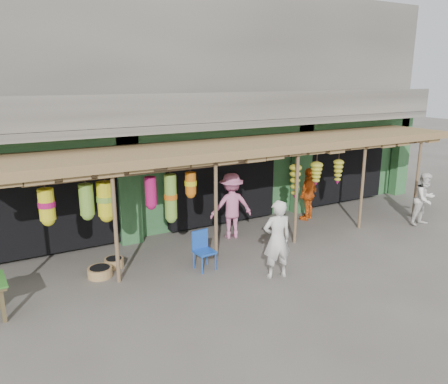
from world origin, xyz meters
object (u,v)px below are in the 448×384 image
person_front (277,239)px  person_right (425,199)px  person_shopper (231,206)px  blue_chair (203,248)px  person_vendor (308,194)px

person_front → person_right: (6.20, 0.78, -0.09)m
person_shopper → blue_chair: bearing=54.1°
person_vendor → person_shopper: 3.02m
person_front → person_right: size_ratio=1.11×
person_vendor → blue_chair: bearing=-4.2°
blue_chair → person_right: person_right is taller
person_right → person_shopper: bearing=160.8°
blue_chair → person_front: 1.83m
blue_chair → person_shopper: (1.67, 1.50, 0.42)m
person_shopper → person_front: bearing=93.9°
person_front → person_shopper: 2.78m
blue_chair → person_vendor: size_ratio=0.55×
person_vendor → person_shopper: (-3.01, -0.22, 0.09)m
person_front → blue_chair: bearing=-32.8°
blue_chair → person_shopper: bearing=36.3°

